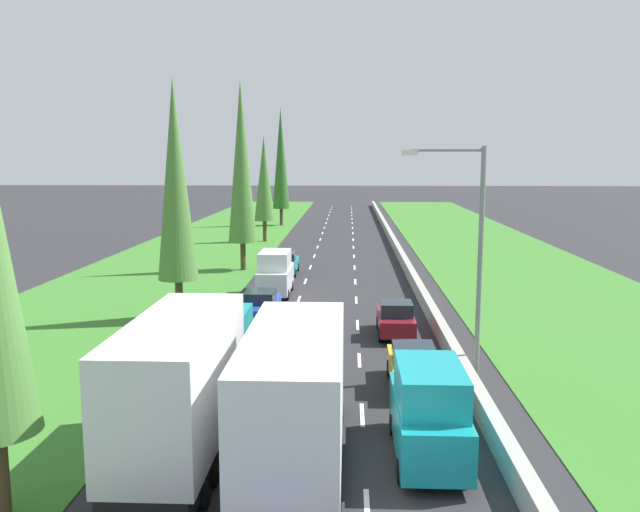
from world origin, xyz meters
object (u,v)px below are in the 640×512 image
Objects in this scene: white_box_truck_left_lane at (187,380)px; poplar_tree_third at (241,163)px; maroon_hatchback_right_lane at (396,319)px; blue_sedan_left_lane at (260,306)px; white_box_truck_centre_lane at (297,396)px; white_van_left_lane at (275,273)px; street_light_mast at (472,245)px; orange_hatchback_left_lane at (235,340)px; poplar_tree_fifth at (281,159)px; teal_van_right_lane at (429,412)px; yellow_hatchback_right_lane at (413,366)px; poplar_tree_second at (175,181)px; teal_sedan_left_lane at (285,263)px; poplar_tree_fourth at (264,179)px.

white_box_truck_left_lane is 0.65× the size of poplar_tree_third.
poplar_tree_third is (-3.47, 31.41, 6.05)m from white_box_truck_left_lane.
maroon_hatchback_right_lane reaches higher than blue_sedan_left_lane.
white_box_truck_left_lane is 2.09× the size of blue_sedan_left_lane.
poplar_tree_third is (-6.74, 32.56, 6.05)m from white_box_truck_centre_lane.
street_light_mast reaches higher than white_van_left_lane.
orange_hatchback_left_lane is (-7.15, -4.09, 0.00)m from maroon_hatchback_right_lane.
street_light_mast reaches higher than maroon_hatchback_right_lane.
maroon_hatchback_right_lane is 0.43× the size of street_light_mast.
poplar_tree_fifth reaches higher than street_light_mast.
teal_van_right_lane reaches higher than yellow_hatchback_right_lane.
poplar_tree_third reaches higher than white_van_left_lane.
orange_hatchback_left_lane is at bearing 156.21° from yellow_hatchback_right_lane.
poplar_tree_second is at bearing 114.32° from white_box_truck_centre_lane.
orange_hatchback_left_lane is (-0.20, 8.93, -1.35)m from white_box_truck_left_lane.
white_box_truck_left_lane reaches higher than maroon_hatchback_right_lane.
maroon_hatchback_right_lane reaches higher than teal_sedan_left_lane.
white_van_left_lane reaches higher than maroon_hatchback_right_lane.
poplar_tree_second reaches higher than teal_sedan_left_lane.
poplar_tree_fourth is 1.21× the size of street_light_mast.
poplar_tree_fifth reaches higher than yellow_hatchback_right_lane.
white_van_left_lane is 7.66m from teal_sedan_left_lane.
white_box_truck_left_lane is at bearing -85.28° from poplar_tree_fourth.
teal_sedan_left_lane is at bearing -83.67° from poplar_tree_fifth.
white_box_truck_left_lane is (-6.94, 0.17, 0.78)m from teal_van_right_lane.
orange_hatchback_left_lane is 0.43× the size of street_light_mast.
blue_sedan_left_lane is at bearing 101.05° from white_box_truck_centre_lane.
white_van_left_lane is 23.64m from white_box_truck_centre_lane.
white_box_truck_left_lane is 1.92× the size of white_van_left_lane.
teal_van_right_lane is at bearing -80.53° from poplar_tree_fifth.
white_box_truck_centre_lane is 0.87× the size of poplar_tree_fourth.
teal_van_right_lane is 13.19m from maroon_hatchback_right_lane.
poplar_tree_fourth reaches higher than yellow_hatchback_right_lane.
poplar_tree_fifth is (0.34, 49.85, 1.17)m from poplar_tree_second.
teal_van_right_lane is at bearing -91.22° from yellow_hatchback_right_lane.
poplar_tree_fifth is (-4.08, 43.36, 7.14)m from white_van_left_lane.
blue_sedan_left_lane is at bearing -90.52° from white_van_left_lane.
poplar_tree_second is 1.16× the size of poplar_tree_fourth.
white_van_left_lane is at bearing 122.06° from street_light_mast.
white_box_truck_left_lane is at bearing -141.00° from yellow_hatchback_right_lane.
white_box_truck_centre_lane is 2.09× the size of teal_sedan_left_lane.
white_van_left_lane is at bearing 113.00° from yellow_hatchback_right_lane.
poplar_tree_third is at bearing 119.53° from maroon_hatchback_right_lane.
maroon_hatchback_right_lane is 0.80× the size of white_van_left_lane.
maroon_hatchback_right_lane is (0.01, 13.18, -0.56)m from teal_van_right_lane.
teal_van_right_lane is at bearing -66.28° from blue_sedan_left_lane.
poplar_tree_fourth is at bearing 96.90° from blue_sedan_left_lane.
white_box_truck_centre_lane is 33.80m from poplar_tree_third.
poplar_tree_fifth is at bearing 94.60° from blue_sedan_left_lane.
white_van_left_lane is at bearing 88.92° from orange_hatchback_left_lane.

